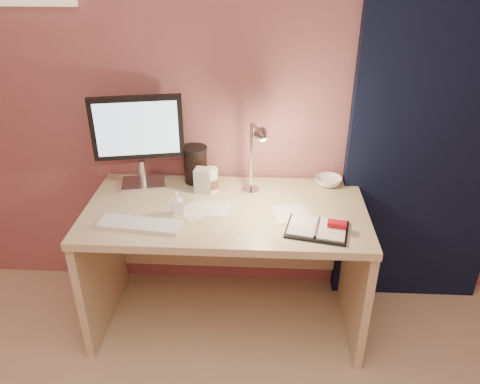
{
  "coord_description": "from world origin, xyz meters",
  "views": [
    {
      "loc": [
        0.18,
        -0.62,
        1.91
      ],
      "look_at": [
        0.07,
        1.33,
        0.85
      ],
      "focal_mm": 35.0,
      "sensor_mm": 36.0,
      "label": 1
    }
  ],
  "objects_px": {
    "dark_jar": "(196,166)",
    "product_box": "(203,180)",
    "keyboard": "(140,224)",
    "coffee_cup": "(211,181)",
    "planner": "(319,228)",
    "desk_lamp": "(243,154)",
    "desk": "(227,237)",
    "monitor": "(138,133)",
    "lotion_bottle": "(177,204)",
    "bowl": "(328,181)"
  },
  "relations": [
    {
      "from": "monitor",
      "to": "product_box",
      "type": "bearing_deg",
      "value": -22.02
    },
    {
      "from": "keyboard",
      "to": "desk_lamp",
      "type": "height_order",
      "value": "desk_lamp"
    },
    {
      "from": "coffee_cup",
      "to": "product_box",
      "type": "distance_m",
      "value": 0.04
    },
    {
      "from": "desk_lamp",
      "to": "planner",
      "type": "bearing_deg",
      "value": -56.45
    },
    {
      "from": "coffee_cup",
      "to": "desk_lamp",
      "type": "relative_size",
      "value": 0.32
    },
    {
      "from": "planner",
      "to": "coffee_cup",
      "type": "height_order",
      "value": "coffee_cup"
    },
    {
      "from": "bowl",
      "to": "product_box",
      "type": "relative_size",
      "value": 1.09
    },
    {
      "from": "monitor",
      "to": "bowl",
      "type": "distance_m",
      "value": 1.04
    },
    {
      "from": "coffee_cup",
      "to": "lotion_bottle",
      "type": "bearing_deg",
      "value": -118.64
    },
    {
      "from": "desk",
      "to": "planner",
      "type": "distance_m",
      "value": 0.56
    },
    {
      "from": "bowl",
      "to": "desk",
      "type": "bearing_deg",
      "value": -159.16
    },
    {
      "from": "coffee_cup",
      "to": "dark_jar",
      "type": "bearing_deg",
      "value": 130.13
    },
    {
      "from": "lotion_bottle",
      "to": "product_box",
      "type": "xyz_separation_m",
      "value": [
        0.1,
        0.24,
        0.01
      ]
    },
    {
      "from": "desk_lamp",
      "to": "monitor",
      "type": "bearing_deg",
      "value": 144.71
    },
    {
      "from": "monitor",
      "to": "dark_jar",
      "type": "xyz_separation_m",
      "value": [
        0.28,
        0.06,
        -0.21
      ]
    },
    {
      "from": "coffee_cup",
      "to": "product_box",
      "type": "relative_size",
      "value": 0.98
    },
    {
      "from": "desk",
      "to": "lotion_bottle",
      "type": "bearing_deg",
      "value": -147.38
    },
    {
      "from": "monitor",
      "to": "product_box",
      "type": "xyz_separation_m",
      "value": [
        0.34,
        -0.06,
        -0.23
      ]
    },
    {
      "from": "bowl",
      "to": "lotion_bottle",
      "type": "bearing_deg",
      "value": -155.43
    },
    {
      "from": "dark_jar",
      "to": "product_box",
      "type": "height_order",
      "value": "dark_jar"
    },
    {
      "from": "keyboard",
      "to": "planner",
      "type": "xyz_separation_m",
      "value": [
        0.83,
        0.01,
        0.0
      ]
    },
    {
      "from": "monitor",
      "to": "keyboard",
      "type": "distance_m",
      "value": 0.51
    },
    {
      "from": "keyboard",
      "to": "monitor",
      "type": "bearing_deg",
      "value": 107.7
    },
    {
      "from": "desk",
      "to": "planner",
      "type": "relative_size",
      "value": 4.45
    },
    {
      "from": "desk",
      "to": "desk_lamp",
      "type": "relative_size",
      "value": 3.41
    },
    {
      "from": "lotion_bottle",
      "to": "dark_jar",
      "type": "xyz_separation_m",
      "value": [
        0.04,
        0.36,
        0.03
      ]
    },
    {
      "from": "monitor",
      "to": "coffee_cup",
      "type": "height_order",
      "value": "monitor"
    },
    {
      "from": "keyboard",
      "to": "dark_jar",
      "type": "xyz_separation_m",
      "value": [
        0.2,
        0.47,
        0.08
      ]
    },
    {
      "from": "desk",
      "to": "dark_jar",
      "type": "xyz_separation_m",
      "value": [
        -0.19,
        0.21,
        0.32
      ]
    },
    {
      "from": "coffee_cup",
      "to": "product_box",
      "type": "height_order",
      "value": "product_box"
    },
    {
      "from": "lotion_bottle",
      "to": "product_box",
      "type": "height_order",
      "value": "product_box"
    },
    {
      "from": "desk",
      "to": "monitor",
      "type": "distance_m",
      "value": 0.72
    },
    {
      "from": "lotion_bottle",
      "to": "coffee_cup",
      "type": "bearing_deg",
      "value": 61.36
    },
    {
      "from": "keyboard",
      "to": "product_box",
      "type": "height_order",
      "value": "product_box"
    },
    {
      "from": "monitor",
      "to": "coffee_cup",
      "type": "bearing_deg",
      "value": -19.94
    },
    {
      "from": "monitor",
      "to": "coffee_cup",
      "type": "xyz_separation_m",
      "value": [
        0.38,
        -0.06,
        -0.24
      ]
    },
    {
      "from": "desk",
      "to": "product_box",
      "type": "relative_size",
      "value": 10.64
    },
    {
      "from": "bowl",
      "to": "dark_jar",
      "type": "xyz_separation_m",
      "value": [
        -0.72,
        0.01,
        0.07
      ]
    },
    {
      "from": "planner",
      "to": "product_box",
      "type": "relative_size",
      "value": 2.39
    },
    {
      "from": "planner",
      "to": "monitor",
      "type": "bearing_deg",
      "value": 168.04
    },
    {
      "from": "bowl",
      "to": "coffee_cup",
      "type": "bearing_deg",
      "value": -170.66
    },
    {
      "from": "dark_jar",
      "to": "product_box",
      "type": "xyz_separation_m",
      "value": [
        0.06,
        -0.12,
        -0.02
      ]
    },
    {
      "from": "desk",
      "to": "lotion_bottle",
      "type": "distance_m",
      "value": 0.39
    },
    {
      "from": "keyboard",
      "to": "coffee_cup",
      "type": "relative_size",
      "value": 3.0
    },
    {
      "from": "monitor",
      "to": "product_box",
      "type": "height_order",
      "value": "monitor"
    },
    {
      "from": "bowl",
      "to": "desk_lamp",
      "type": "distance_m",
      "value": 0.55
    },
    {
      "from": "lotion_bottle",
      "to": "dark_jar",
      "type": "bearing_deg",
      "value": 83.55
    },
    {
      "from": "bowl",
      "to": "dark_jar",
      "type": "bearing_deg",
      "value": 179.39
    },
    {
      "from": "keyboard",
      "to": "planner",
      "type": "height_order",
      "value": "planner"
    },
    {
      "from": "lotion_bottle",
      "to": "product_box",
      "type": "bearing_deg",
      "value": 67.97
    }
  ]
}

